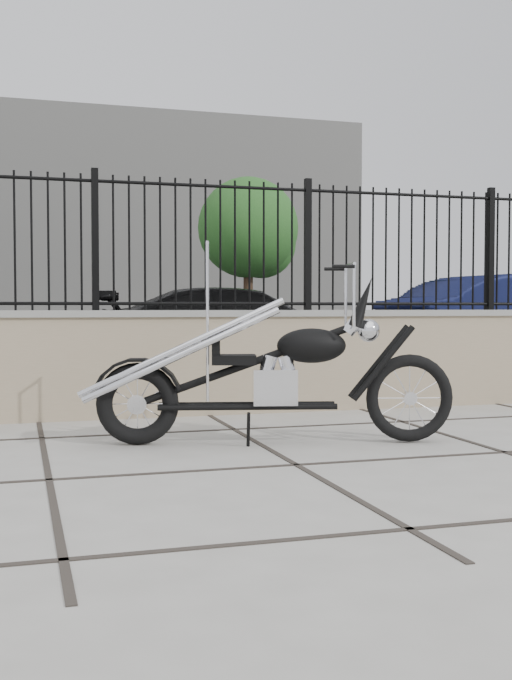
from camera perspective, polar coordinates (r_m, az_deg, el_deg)
The scene contains 10 objects.
ground_plane at distance 5.04m, azimuth 2.92°, elevation -8.96°, with size 90.00×90.00×0.00m, color #99968E.
parking_lot at distance 17.26m, azimuth -11.13°, elevation -0.93°, with size 30.00×30.00×0.00m, color black.
retaining_wall at distance 7.36m, azimuth -3.61°, elevation -1.59°, with size 14.00×0.36×0.96m, color gray.
iron_fence at distance 7.36m, azimuth -3.64°, elevation 6.82°, with size 14.00×0.08×1.20m, color black.
background_building at distance 31.34m, azimuth -13.69°, elevation 7.85°, with size 22.00×6.00×8.00m, color beige.
chopper_motorcycle at distance 5.72m, azimuth 0.86°, elevation -0.12°, with size 2.47×0.43×1.48m, color black, non-canonical shape.
car_black at distance 12.13m, azimuth -0.86°, elevation 0.74°, with size 1.79×4.41×1.28m, color black.
car_blue at distance 14.28m, azimuth 17.85°, elevation 1.35°, with size 1.60×4.60×1.51m, color #10153B.
bollard_b at distance 10.08m, azimuth 6.29°, elevation -0.75°, with size 0.11×0.11×0.88m, color #0C2DBF.
tree_right at distance 22.47m, azimuth -0.57°, elevation 8.38°, with size 2.82×2.82×4.75m.
Camera 1 is at (-1.66, -4.65, 0.99)m, focal length 42.00 mm.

